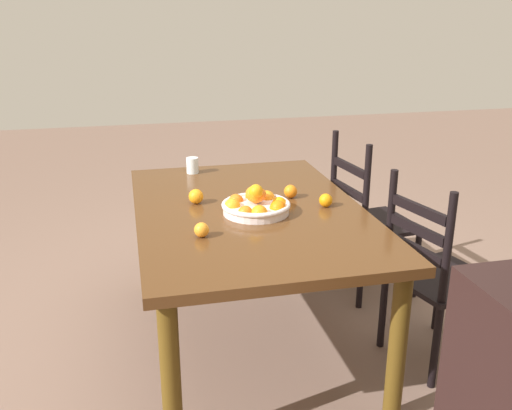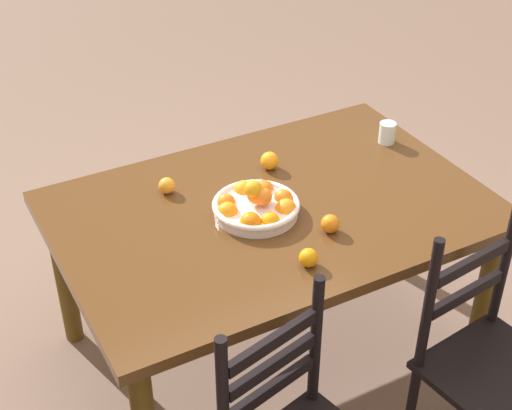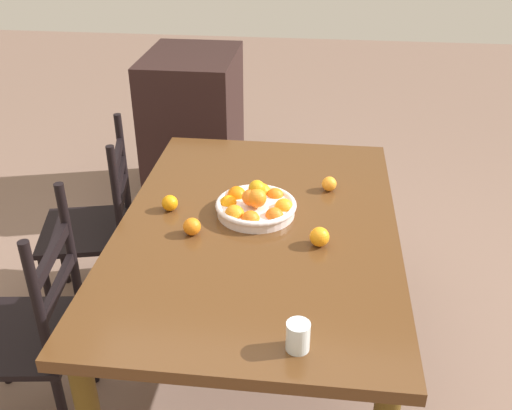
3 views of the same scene
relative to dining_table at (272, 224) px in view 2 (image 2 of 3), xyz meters
name	(u,v)px [view 2 (image 2 of 3)]	position (x,y,z in m)	size (l,w,h in m)	color
ground_plane	(270,346)	(0.00, 0.00, -0.65)	(12.00, 12.00, 0.00)	#795E51
dining_table	(272,224)	(0.00, 0.00, 0.00)	(1.61, 1.08, 0.74)	#503017
chair_by_cabinet	(488,365)	(-0.39, 0.81, -0.21)	(0.48, 0.48, 0.97)	black
fruit_bowl	(257,205)	(0.08, 0.02, 0.12)	(0.33, 0.33, 0.14)	silver
orange_loose_0	(330,224)	(-0.10, 0.24, 0.12)	(0.07, 0.07, 0.07)	orange
orange_loose_1	(309,258)	(0.07, 0.37, 0.12)	(0.07, 0.07, 0.07)	orange
orange_loose_2	(270,161)	(-0.12, -0.24, 0.12)	(0.07, 0.07, 0.07)	orange
orange_loose_3	(167,186)	(0.31, -0.27, 0.12)	(0.06, 0.06, 0.06)	orange
drinking_glass	(387,133)	(-0.67, -0.19, 0.13)	(0.07, 0.07, 0.09)	silver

